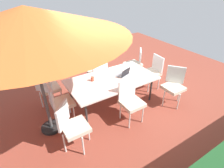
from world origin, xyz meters
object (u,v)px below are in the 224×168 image
(dining_table, at_px, (112,80))
(chair_north, at_px, (130,100))
(chair_west, at_px, (153,71))
(chair_southeast, at_px, (48,87))
(patio_umbrella, at_px, (26,21))
(chair_south, at_px, (98,72))
(chair_northwest, at_px, (174,84))
(cup, at_px, (92,79))
(chair_east, at_px, (59,101))
(laptop, at_px, (123,74))
(chair_northeast, at_px, (72,125))
(chair_southwest, at_px, (135,63))

(dining_table, distance_m, chair_north, 0.75)
(chair_west, height_order, chair_north, same)
(dining_table, bearing_deg, chair_southeast, -27.99)
(patio_umbrella, height_order, chair_south, patio_umbrella)
(chair_northwest, xyz_separation_m, chair_west, (-0.08, -0.84, 0.00))
(chair_south, distance_m, cup, 0.81)
(chair_northwest, xyz_separation_m, chair_east, (2.66, -0.85, 0.00))
(chair_south, distance_m, laptop, 0.88)
(dining_table, relative_size, chair_northeast, 2.20)
(chair_north, height_order, chair_south, same)
(chair_south, bearing_deg, chair_northeast, 52.84)
(chair_northwest, relative_size, chair_west, 1.00)
(chair_northwest, height_order, chair_east, same)
(chair_north, height_order, chair_southeast, same)
(dining_table, distance_m, chair_southeast, 1.58)
(dining_table, distance_m, chair_southwest, 1.53)
(patio_umbrella, bearing_deg, chair_northeast, 110.30)
(chair_northwest, bearing_deg, chair_south, -179.37)
(chair_northeast, distance_m, chair_southeast, 1.52)
(patio_umbrella, bearing_deg, cup, -167.80)
(cup, bearing_deg, chair_southwest, -162.14)
(chair_northeast, xyz_separation_m, laptop, (-1.70, -0.77, 0.22))
(chair_west, bearing_deg, chair_northeast, -67.13)
(chair_southwest, bearing_deg, chair_northeast, -21.90)
(patio_umbrella, distance_m, chair_north, 2.47)
(cup, bearing_deg, chair_north, 116.64)
(chair_west, relative_size, chair_northeast, 1.00)
(dining_table, relative_size, chair_east, 2.20)
(chair_west, bearing_deg, chair_east, -83.64)
(chair_northwest, distance_m, chair_southwest, 1.56)
(dining_table, bearing_deg, chair_northwest, 148.62)
(chair_east, height_order, cup, chair_east)
(chair_southwest, height_order, cup, chair_southwest)
(chair_southeast, bearing_deg, laptop, -157.79)
(patio_umbrella, height_order, chair_east, patio_umbrella)
(chair_northwest, bearing_deg, patio_umbrella, -142.11)
(dining_table, bearing_deg, chair_north, 91.14)
(chair_southwest, bearing_deg, chair_north, -2.93)
(chair_south, bearing_deg, patio_umbrella, 32.19)
(laptop, bearing_deg, chair_south, -87.37)
(patio_umbrella, xyz_separation_m, cup, (-1.17, -0.25, -1.50))
(chair_west, xyz_separation_m, cup, (1.85, -0.14, 0.22))
(chair_west, bearing_deg, dining_table, -82.15)
(dining_table, height_order, cup, cup)
(chair_west, height_order, chair_southeast, same)
(chair_south, bearing_deg, laptop, 114.92)
(chair_northeast, xyz_separation_m, chair_east, (-0.03, -0.82, 0.00))
(chair_southwest, relative_size, chair_southeast, 1.00)
(dining_table, height_order, chair_northeast, chair_northeast)
(chair_east, bearing_deg, chair_north, -116.27)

